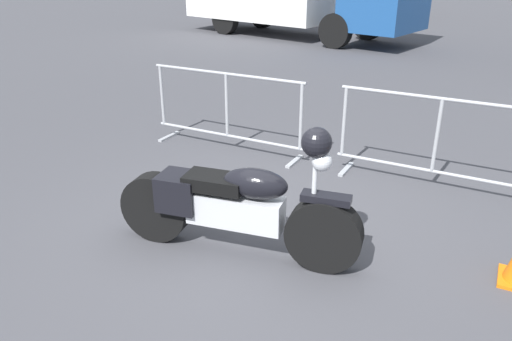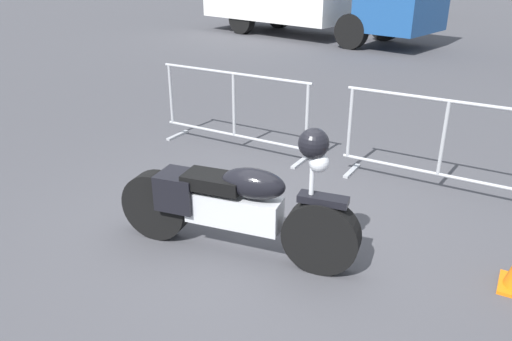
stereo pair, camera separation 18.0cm
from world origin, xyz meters
name	(u,v)px [view 2 (the right image)]	position (x,y,z in m)	size (l,w,h in m)	color
ground_plane	(254,241)	(0.00, 0.00, 0.00)	(120.00, 120.00, 0.00)	#424247
motorcycle	(234,204)	(-0.07, -0.23, 0.48)	(2.23, 0.51, 1.26)	black
crowd_barrier_near	(234,110)	(-1.42, 1.97, 0.55)	(2.26, 0.49, 1.07)	#9EA0A5
crowd_barrier_far	(442,145)	(1.27, 1.97, 0.55)	(2.26, 0.49, 1.07)	#9EA0A5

